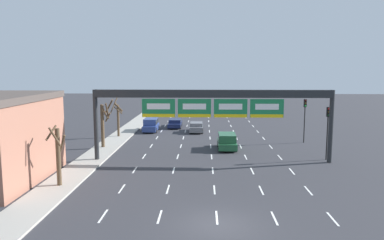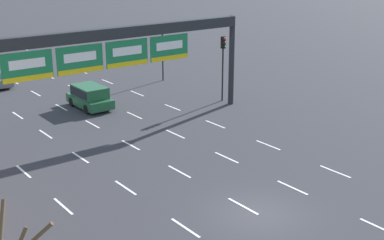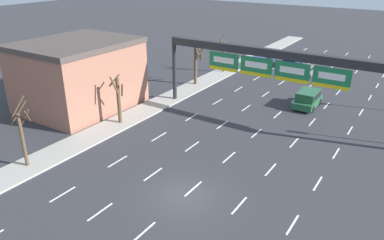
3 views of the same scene
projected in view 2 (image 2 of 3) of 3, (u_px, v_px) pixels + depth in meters
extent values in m
plane|color=#333338|center=(258.00, 215.00, 23.81)|extent=(220.00, 220.00, 0.00)
cube|color=white|center=(63.00, 206.00, 24.56)|extent=(0.12, 2.00, 0.01)
cube|color=white|center=(24.00, 172.00, 28.35)|extent=(0.12, 2.00, 0.01)
cube|color=white|center=(185.00, 228.00, 22.67)|extent=(0.12, 2.00, 0.01)
cube|color=white|center=(125.00, 188.00, 26.46)|extent=(0.12, 2.00, 0.01)
cube|color=white|center=(81.00, 158.00, 30.25)|extent=(0.12, 2.00, 0.01)
cube|color=white|center=(46.00, 134.00, 34.04)|extent=(0.12, 2.00, 0.01)
cube|color=white|center=(18.00, 115.00, 37.83)|extent=(0.12, 2.00, 0.01)
cube|color=white|center=(243.00, 206.00, 24.57)|extent=(0.12, 2.00, 0.01)
cube|color=white|center=(179.00, 172.00, 28.36)|extent=(0.12, 2.00, 0.01)
cube|color=white|center=(131.00, 145.00, 32.15)|extent=(0.12, 2.00, 0.01)
cube|color=white|center=(92.00, 124.00, 35.94)|extent=(0.12, 2.00, 0.01)
cube|color=white|center=(61.00, 107.00, 39.73)|extent=(0.12, 2.00, 0.01)
cube|color=white|center=(36.00, 93.00, 43.52)|extent=(0.12, 2.00, 0.01)
cube|color=white|center=(14.00, 82.00, 47.31)|extent=(0.12, 2.00, 0.01)
cube|color=white|center=(380.00, 228.00, 22.67)|extent=(0.12, 2.00, 0.01)
cube|color=white|center=(292.00, 188.00, 26.46)|extent=(0.12, 2.00, 0.01)
cube|color=white|center=(226.00, 158.00, 30.25)|extent=(0.12, 2.00, 0.01)
cube|color=white|center=(175.00, 134.00, 34.04)|extent=(0.12, 2.00, 0.01)
cube|color=white|center=(134.00, 115.00, 37.84)|extent=(0.12, 2.00, 0.01)
cube|color=white|center=(101.00, 100.00, 41.63)|extent=(0.12, 2.00, 0.01)
cube|color=white|center=(73.00, 87.00, 45.42)|extent=(0.12, 2.00, 0.01)
cube|color=white|center=(49.00, 77.00, 49.21)|extent=(0.12, 2.00, 0.01)
cube|color=white|center=(29.00, 67.00, 53.00)|extent=(0.12, 2.00, 0.01)
cube|color=white|center=(12.00, 59.00, 56.79)|extent=(0.12, 2.00, 0.01)
cube|color=white|center=(335.00, 172.00, 28.36)|extent=(0.12, 2.00, 0.01)
cube|color=white|center=(268.00, 145.00, 32.15)|extent=(0.12, 2.00, 0.01)
cube|color=white|center=(215.00, 124.00, 35.94)|extent=(0.12, 2.00, 0.01)
cube|color=white|center=(172.00, 107.00, 39.73)|extent=(0.12, 2.00, 0.01)
cube|color=white|center=(137.00, 93.00, 43.52)|extent=(0.12, 2.00, 0.01)
cube|color=white|center=(107.00, 82.00, 47.31)|extent=(0.12, 2.00, 0.01)
cube|color=white|center=(82.00, 72.00, 51.10)|extent=(0.12, 2.00, 0.01)
cube|color=white|center=(60.00, 63.00, 54.89)|extent=(0.12, 2.00, 0.01)
cube|color=white|center=(41.00, 56.00, 58.68)|extent=(0.12, 2.00, 0.01)
cube|color=white|center=(25.00, 49.00, 62.47)|extent=(0.12, 2.00, 0.01)
cylinder|color=#232628|center=(232.00, 61.00, 39.66)|extent=(0.41, 0.41, 6.62)
cube|color=#232628|center=(101.00, 35.00, 32.59)|extent=(21.40, 0.60, 0.70)
cube|color=#197542|center=(27.00, 66.00, 29.94)|extent=(2.99, 0.08, 1.66)
cube|color=white|center=(27.00, 64.00, 29.86)|extent=(2.09, 0.02, 0.53)
cube|color=yellow|center=(29.00, 78.00, 30.11)|extent=(2.93, 0.02, 0.30)
cube|color=#197542|center=(80.00, 59.00, 31.80)|extent=(2.99, 0.08, 1.66)
cube|color=white|center=(80.00, 57.00, 31.72)|extent=(2.09, 0.02, 0.53)
cube|color=yellow|center=(81.00, 71.00, 31.97)|extent=(2.93, 0.02, 0.30)
cube|color=#197542|center=(127.00, 53.00, 33.66)|extent=(2.99, 0.08, 1.66)
cube|color=white|center=(127.00, 51.00, 33.58)|extent=(2.09, 0.02, 0.53)
cube|color=yellow|center=(128.00, 64.00, 33.83)|extent=(2.93, 0.02, 0.30)
cube|color=#197542|center=(169.00, 48.00, 35.52)|extent=(2.99, 0.08, 1.66)
cube|color=white|center=(170.00, 45.00, 35.44)|extent=(2.09, 0.02, 0.53)
cube|color=yellow|center=(170.00, 58.00, 35.69)|extent=(2.93, 0.02, 0.30)
cylinder|color=black|center=(0.00, 78.00, 47.22)|extent=(0.22, 0.66, 0.66)
cylinder|color=black|center=(10.00, 84.00, 45.30)|extent=(0.22, 0.66, 0.66)
cube|color=#235B38|center=(90.00, 101.00, 39.51)|extent=(1.94, 4.10, 0.66)
cube|color=#235B38|center=(90.00, 91.00, 39.25)|extent=(1.78, 2.87, 0.81)
cube|color=black|center=(90.00, 91.00, 39.25)|extent=(1.82, 2.64, 0.59)
cylinder|color=black|center=(72.00, 102.00, 40.00)|extent=(0.22, 0.66, 0.66)
cylinder|color=black|center=(93.00, 98.00, 41.01)|extent=(0.22, 0.66, 0.66)
cylinder|color=black|center=(87.00, 109.00, 38.13)|extent=(0.22, 0.66, 0.66)
cylinder|color=black|center=(109.00, 105.00, 39.15)|extent=(0.22, 0.66, 0.66)
cylinder|color=black|center=(223.00, 75.00, 40.88)|extent=(0.12, 0.12, 4.09)
cube|color=black|center=(223.00, 42.00, 40.12)|extent=(0.30, 0.24, 0.90)
sphere|color=red|center=(224.00, 39.00, 39.93)|extent=(0.20, 0.20, 0.20)
sphere|color=#412F0C|center=(224.00, 43.00, 40.02)|extent=(0.20, 0.20, 0.20)
sphere|color=#0E3515|center=(224.00, 47.00, 40.11)|extent=(0.20, 0.20, 0.20)
cylinder|color=black|center=(163.00, 57.00, 47.19)|extent=(0.12, 0.12, 4.15)
cube|color=black|center=(162.00, 29.00, 46.41)|extent=(0.30, 0.24, 0.90)
sphere|color=#3D0E0C|center=(163.00, 26.00, 46.22)|extent=(0.20, 0.20, 0.20)
sphere|color=#412F0C|center=(163.00, 29.00, 46.31)|extent=(0.20, 0.20, 0.20)
sphere|color=green|center=(163.00, 32.00, 46.40)|extent=(0.20, 0.20, 0.20)
cylinder|color=brown|center=(1.00, 237.00, 13.56)|extent=(0.76, 1.01, 1.66)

